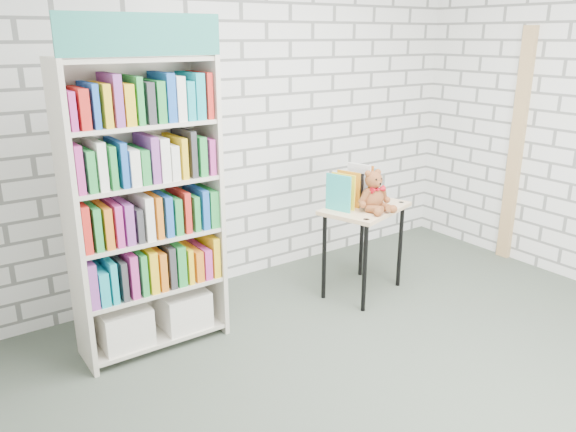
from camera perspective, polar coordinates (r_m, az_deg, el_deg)
ground at (r=3.66m, az=12.89°, el=-16.07°), size 4.50×4.50×0.00m
room_shell at (r=3.06m, az=15.24°, el=12.88°), size 4.52×4.02×2.81m
bookshelf at (r=3.69m, az=-14.34°, el=0.89°), size 0.95×0.37×2.14m
display_table at (r=4.49m, az=7.78°, el=-0.28°), size 0.79×0.65×0.74m
table_books at (r=4.47m, az=6.69°, el=2.98°), size 0.52×0.34×0.28m
teddy_bear at (r=4.33m, az=8.76°, el=2.19°), size 0.29×0.27×0.32m
door_trim at (r=5.50m, az=22.17°, el=6.44°), size 0.05×0.12×2.10m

